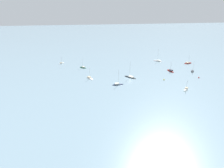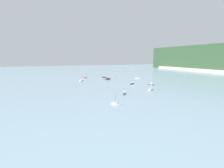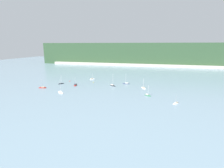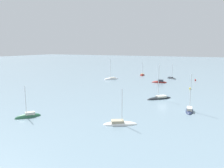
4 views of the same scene
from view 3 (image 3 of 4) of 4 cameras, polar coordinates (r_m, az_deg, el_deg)
name	(u,v)px [view 3 (image 3 of 4)]	position (r m, az deg, el deg)	size (l,w,h in m)	color
ground_plane	(113,85)	(142.41, 0.49, -0.48)	(600.00, 600.00, 0.00)	slate
hillside_ridge	(138,54)	(307.67, 8.45, 9.82)	(324.57, 66.17, 35.42)	#335133
shore_town_strip	(135,65)	(272.71, 7.48, 6.15)	(275.89, 6.00, 3.77)	beige
sailboat_0	(75,85)	(145.41, -11.86, -0.43)	(3.68, 6.78, 7.17)	maroon
sailboat_1	(61,84)	(154.44, -16.27, 0.08)	(4.51, 5.67, 7.76)	black
sailboat_2	(61,93)	(125.98, -16.41, -2.73)	(7.33, 6.36, 10.63)	silver
sailboat_3	(143,88)	(135.62, 10.24, -1.32)	(5.16, 6.95, 7.80)	white
sailboat_4	(113,86)	(141.50, 0.19, -0.52)	(7.45, 7.17, 10.75)	black
sailboat_5	(126,84)	(148.54, 4.66, 0.09)	(6.75, 2.27, 9.53)	#232D4C
sailboat_6	(148,96)	(116.14, 11.58, -3.75)	(5.37, 4.49, 7.76)	#2D6647
sailboat_7	(176,104)	(105.08, 20.17, -6.07)	(4.35, 4.21, 5.93)	white
sailboat_8	(92,79)	(168.54, -6.45, 1.55)	(4.95, 4.80, 6.86)	white
sailboat_9	(43,88)	(144.33, -21.70, -1.19)	(6.56, 3.25, 7.90)	maroon
mooring_buoy_0	(93,82)	(153.42, -6.11, 0.54)	(0.69, 0.69, 0.69)	yellow
mooring_buoy_1	(70,81)	(162.61, -13.59, 0.96)	(0.74, 0.74, 0.74)	red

